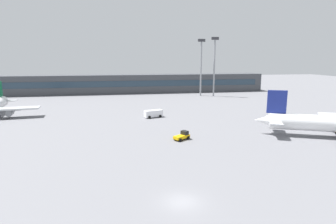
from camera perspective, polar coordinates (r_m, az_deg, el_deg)
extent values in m
plane|color=slate|center=(71.52, -4.46, -2.52)|extent=(400.00, 400.00, 0.00)
cube|color=#3F4247|center=(138.39, -7.46, 5.83)|extent=(131.70, 12.00, 9.00)
cube|color=#263847|center=(132.33, -7.33, 5.80)|extent=(125.11, 0.16, 2.80)
cone|color=white|center=(65.29, 18.85, -1.64)|extent=(4.20, 3.67, 2.45)
cube|color=navy|center=(64.87, 21.53, 1.96)|extent=(3.84, 1.95, 5.07)
cube|color=silver|center=(65.54, 21.04, -1.57)|extent=(6.11, 9.47, 0.22)
cone|color=white|center=(107.24, -30.76, 2.06)|extent=(2.70, 3.59, 2.34)
cube|color=#0C5933|center=(104.23, -31.32, 4.06)|extent=(0.75, 3.88, 4.84)
cube|color=silver|center=(104.92, -31.07, 1.96)|extent=(9.03, 3.44, 0.21)
cylinder|color=gray|center=(90.55, -29.82, -0.19)|extent=(2.07, 3.00, 1.76)
cube|color=#F2B20C|center=(57.77, 2.83, -5.10)|extent=(3.84, 3.21, 0.60)
cube|color=black|center=(58.22, 3.45, -4.32)|extent=(1.68, 1.77, 0.90)
cylinder|color=black|center=(58.18, 4.20, -5.31)|extent=(0.72, 0.59, 0.70)
cylinder|color=black|center=(59.20, 3.09, -5.01)|extent=(0.72, 0.59, 0.70)
cylinder|color=black|center=(56.51, 2.54, -5.78)|extent=(0.72, 0.59, 0.70)
cylinder|color=black|center=(57.56, 1.43, -5.46)|extent=(0.72, 0.59, 0.70)
cube|color=white|center=(79.46, -3.04, -0.30)|extent=(5.56, 3.46, 1.90)
cube|color=#1E2633|center=(80.20, -1.75, 0.18)|extent=(0.72, 1.86, 0.70)
cylinder|color=black|center=(79.42, -1.62, -0.85)|extent=(0.81, 0.49, 0.76)
cylinder|color=black|center=(81.22, -2.25, -0.59)|extent=(0.81, 0.49, 0.76)
cylinder|color=black|center=(78.01, -3.86, -1.09)|extent=(0.81, 0.49, 0.76)
cylinder|color=black|center=(79.85, -4.45, -0.82)|extent=(0.81, 0.49, 0.76)
cylinder|color=gray|center=(126.40, 6.80, 8.76)|extent=(0.70, 0.70, 23.94)
cube|color=#333338|center=(126.56, 6.94, 14.46)|extent=(3.20, 0.80, 1.20)
cylinder|color=gray|center=(125.32, 9.50, 8.83)|extent=(0.70, 0.70, 24.62)
cube|color=#333338|center=(125.54, 9.69, 14.73)|extent=(3.20, 0.80, 1.20)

